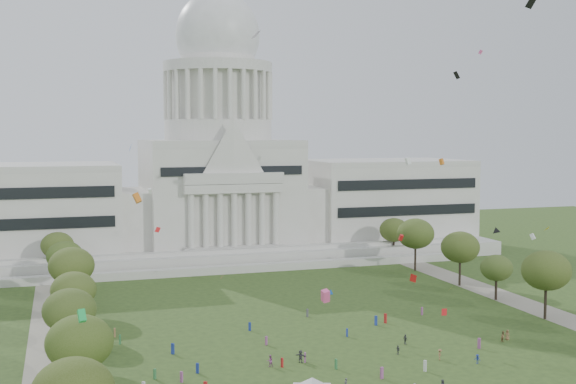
{
  "coord_description": "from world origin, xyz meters",
  "views": [
    {
      "loc": [
        -46.16,
        -99.59,
        36.31
      ],
      "look_at": [
        0.0,
        45.0,
        24.0
      ],
      "focal_mm": 45.0,
      "sensor_mm": 36.0,
      "label": 1
    }
  ],
  "objects": [
    {
      "name": "distant_crowd",
      "position": [
        -11.64,
        12.67,
        0.84
      ],
      "size": [
        65.19,
        38.0,
        1.86
      ],
      "color": "#33723F",
      "rests_on": "ground"
    },
    {
      "name": "row_tree_r_5",
      "position": [
        43.49,
        70.19,
        9.93
      ],
      "size": [
        9.82,
        9.82,
        13.96
      ],
      "color": "black",
      "rests_on": "ground"
    },
    {
      "name": "row_tree_l_1",
      "position": [
        -44.07,
        -2.96,
        8.95
      ],
      "size": [
        8.86,
        8.86,
        12.59
      ],
      "color": "black",
      "rests_on": "ground"
    },
    {
      "name": "person_0",
      "position": [
        28.59,
        7.34,
        0.91
      ],
      "size": [
        1.01,
        1.06,
        1.82
      ],
      "primitive_type": "imported",
      "rotation": [
        0.0,
        0.0,
        5.4
      ],
      "color": "olive",
      "rests_on": "ground"
    },
    {
      "name": "person_8",
      "position": [
        -15.39,
        6.03,
        0.94
      ],
      "size": [
        0.98,
        0.68,
        1.89
      ],
      "primitive_type": "imported",
      "rotation": [
        0.0,
        0.0,
        3.27
      ],
      "color": "#994C8C",
      "rests_on": "ground"
    },
    {
      "name": "row_tree_l_6",
      "position": [
        -46.87,
        89.14,
        8.27
      ],
      "size": [
        8.19,
        8.19,
        11.64
      ],
      "color": "black",
      "rests_on": "ground"
    },
    {
      "name": "path_right",
      "position": [
        48.0,
        30.0,
        0.02
      ],
      "size": [
        8.0,
        160.0,
        0.04
      ],
      "primitive_type": "cube",
      "color": "gray",
      "rests_on": "ground"
    },
    {
      "name": "path_left",
      "position": [
        -48.0,
        30.0,
        0.02
      ],
      "size": [
        8.0,
        160.0,
        0.04
      ],
      "primitive_type": "cube",
      "color": "gray",
      "rests_on": "ground"
    },
    {
      "name": "row_tree_l_2",
      "position": [
        -45.04,
        17.3,
        8.51
      ],
      "size": [
        8.42,
        8.42,
        11.97
      ],
      "color": "black",
      "rests_on": "ground"
    },
    {
      "name": "row_tree_r_3",
      "position": [
        44.4,
        34.48,
        7.08
      ],
      "size": [
        7.01,
        7.01,
        9.98
      ],
      "color": "black",
      "rests_on": "ground"
    },
    {
      "name": "row_tree_r_6",
      "position": [
        45.96,
        88.13,
        8.51
      ],
      "size": [
        8.42,
        8.42,
        11.97
      ],
      "color": "black",
      "rests_on": "ground"
    },
    {
      "name": "row_tree_l_5",
      "position": [
        -45.22,
        71.01,
        8.42
      ],
      "size": [
        8.33,
        8.33,
        11.85
      ],
      "color": "black",
      "rests_on": "ground"
    },
    {
      "name": "person_2",
      "position": [
        27.2,
        6.5,
        0.96
      ],
      "size": [
        1.08,
        0.87,
        1.92
      ],
      "primitive_type": "imported",
      "rotation": [
        0.0,
        0.0,
        0.36
      ],
      "color": "olive",
      "rests_on": "ground"
    },
    {
      "name": "capitol",
      "position": [
        0.0,
        113.59,
        22.3
      ],
      "size": [
        160.0,
        64.5,
        91.3
      ],
      "color": "beige",
      "rests_on": "ground"
    },
    {
      "name": "person_7",
      "position": [
        -8.06,
        -7.22,
        0.89
      ],
      "size": [
        0.8,
        0.74,
        1.77
      ],
      "primitive_type": "imported",
      "rotation": [
        0.0,
        0.0,
        3.69
      ],
      "color": "#4C4C51",
      "rests_on": "ground"
    },
    {
      "name": "person_4",
      "position": [
        6.47,
        5.68,
        0.77
      ],
      "size": [
        0.7,
        0.99,
        1.54
      ],
      "primitive_type": "imported",
      "rotation": [
        0.0,
        0.0,
        4.97
      ],
      "color": "#4C4C51",
      "rests_on": "ground"
    },
    {
      "name": "person_5",
      "position": [
        -10.2,
        6.45,
        1.02
      ],
      "size": [
        1.87,
        1.86,
        2.04
      ],
      "primitive_type": "imported",
      "rotation": [
        0.0,
        0.0,
        2.36
      ],
      "color": "#4C4C51",
      "rests_on": "ground"
    },
    {
      "name": "person_10",
      "position": [
        10.23,
        10.4,
        0.89
      ],
      "size": [
        0.81,
        1.15,
        1.78
      ],
      "primitive_type": "imported",
      "rotation": [
        0.0,
        0.0,
        1.82
      ],
      "color": "#4C4C51",
      "rests_on": "ground"
    },
    {
      "name": "row_tree_l_4",
      "position": [
        -44.08,
        52.42,
        9.39
      ],
      "size": [
        9.29,
        9.29,
        13.21
      ],
      "color": "black",
      "rests_on": "ground"
    },
    {
      "name": "person_3",
      "position": [
        16.3,
        -2.52,
        0.76
      ],
      "size": [
        1.02,
        1.07,
        1.51
      ],
      "primitive_type": "imported",
      "rotation": [
        0.0,
        0.0,
        5.43
      ],
      "color": "navy",
      "rests_on": "ground"
    },
    {
      "name": "event_tent",
      "position": [
        -14.63,
        -11.37,
        3.11
      ],
      "size": [
        9.15,
        9.15,
        4.02
      ],
      "color": "#4C4C4C",
      "rests_on": "ground"
    },
    {
      "name": "kite_swarm",
      "position": [
        1.81,
        6.5,
        30.09
      ],
      "size": [
        86.14,
        101.59,
        66.88
      ],
      "color": "#E54C8C",
      "rests_on": "ground"
    },
    {
      "name": "row_tree_r_2",
      "position": [
        44.17,
        17.44,
        9.66
      ],
      "size": [
        9.55,
        9.55,
        13.58
      ],
      "color": "black",
      "rests_on": "ground"
    },
    {
      "name": "row_tree_l_3",
      "position": [
        -44.09,
        33.92,
        8.21
      ],
      "size": [
        8.12,
        8.12,
        11.55
      ],
      "color": "black",
      "rests_on": "ground"
    },
    {
      "name": "person_9",
      "position": [
        11.57,
        0.89,
        0.89
      ],
      "size": [
        1.24,
        1.24,
        1.79
      ],
      "primitive_type": "imported",
      "rotation": [
        0.0,
        0.0,
        0.79
      ],
      "color": "olive",
      "rests_on": "ground"
    },
    {
      "name": "row_tree_r_4",
      "position": [
        44.76,
        50.04,
        9.29
      ],
      "size": [
        9.19,
        9.19,
        13.06
      ],
      "color": "black",
      "rests_on": "ground"
    },
    {
      "name": "ground",
      "position": [
        0.0,
        0.0,
        0.0
      ],
      "size": [
        400.0,
        400.0,
        0.0
      ],
      "primitive_type": "plane",
      "color": "#30481D",
      "rests_on": "ground"
    }
  ]
}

